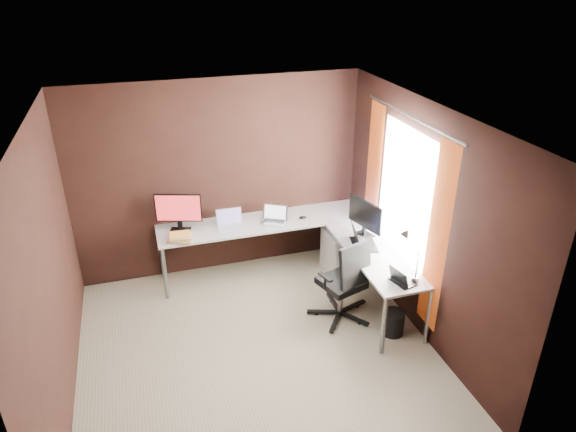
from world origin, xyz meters
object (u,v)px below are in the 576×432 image
at_px(laptop_white, 230,223).
at_px(book_stack, 180,238).
at_px(monitor_right, 365,216).
at_px(laptop_black_small, 401,280).
at_px(laptop_black_big, 361,241).
at_px(desk_lamp, 410,250).
at_px(office_chair, 343,295).
at_px(wastebasket, 393,323).
at_px(monitor_left, 179,210).
at_px(drawer_pedestal, 342,253).
at_px(laptop_silver, 274,218).

bearing_deg(laptop_white, book_stack, -162.35).
distance_m(monitor_right, laptop_white, 1.66).
distance_m(laptop_white, laptop_black_small, 2.25).
relative_size(laptop_black_big, desk_lamp, 0.77).
relative_size(office_chair, wastebasket, 3.68).
xyz_separation_m(monitor_left, laptop_black_small, (2.03, -1.82, -0.23)).
bearing_deg(laptop_black_small, monitor_right, -18.28).
height_order(monitor_right, book_stack, monitor_right).
bearing_deg(drawer_pedestal, laptop_silver, 160.34).
xyz_separation_m(laptop_black_big, laptop_black_small, (0.07, -0.84, -0.01)).
height_order(drawer_pedestal, laptop_black_big, laptop_black_big).
distance_m(laptop_black_big, book_stack, 2.12).
bearing_deg(drawer_pedestal, wastebasket, -86.93).
bearing_deg(office_chair, wastebasket, -63.24).
bearing_deg(monitor_right, laptop_black_small, 159.68).
bearing_deg(laptop_black_big, laptop_silver, 54.67).
bearing_deg(monitor_right, laptop_white, 48.25).
bearing_deg(desk_lamp, drawer_pedestal, 83.74).
bearing_deg(office_chair, monitor_right, 30.34).
bearing_deg(laptop_white, office_chair, -48.25).
relative_size(laptop_white, laptop_black_small, 1.08).
xyz_separation_m(drawer_pedestal, monitor_right, (0.11, -0.36, 0.69)).
height_order(laptop_white, book_stack, laptop_white).
bearing_deg(monitor_left, monitor_right, -2.60).
xyz_separation_m(laptop_silver, book_stack, (-1.19, -0.14, -0.01)).
xyz_separation_m(drawer_pedestal, desk_lamp, (0.13, -1.37, 0.78)).
height_order(monitor_left, laptop_white, monitor_left).
xyz_separation_m(drawer_pedestal, laptop_silver, (-0.82, 0.29, 0.48)).
height_order(monitor_left, book_stack, monitor_left).
distance_m(laptop_silver, desk_lamp, 1.94).
xyz_separation_m(drawer_pedestal, wastebasket, (0.07, -1.31, -0.16)).
bearing_deg(drawer_pedestal, monitor_left, 168.31).
bearing_deg(desk_lamp, office_chair, 122.37).
bearing_deg(wastebasket, laptop_white, 131.46).
bearing_deg(office_chair, book_stack, 131.10).
bearing_deg(laptop_black_small, wastebasket, -29.39).
distance_m(laptop_silver, office_chair, 1.35).
bearing_deg(drawer_pedestal, laptop_white, 166.31).
relative_size(drawer_pedestal, laptop_silver, 1.57).
xyz_separation_m(laptop_white, office_chair, (1.03, -1.21, -0.48)).
height_order(laptop_black_big, office_chair, office_chair).
relative_size(desk_lamp, office_chair, 0.54).
xyz_separation_m(laptop_black_big, office_chair, (-0.32, -0.30, -0.49)).
xyz_separation_m(laptop_silver, desk_lamp, (0.95, -1.66, 0.30)).
distance_m(monitor_right, laptop_silver, 1.16).
height_order(laptop_silver, book_stack, laptop_silver).
xyz_separation_m(monitor_right, laptop_white, (-1.49, 0.70, -0.21)).
xyz_separation_m(laptop_white, laptop_black_small, (1.42, -1.75, -0.01)).
bearing_deg(laptop_silver, monitor_left, -155.97).
relative_size(drawer_pedestal, laptop_black_big, 1.40).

